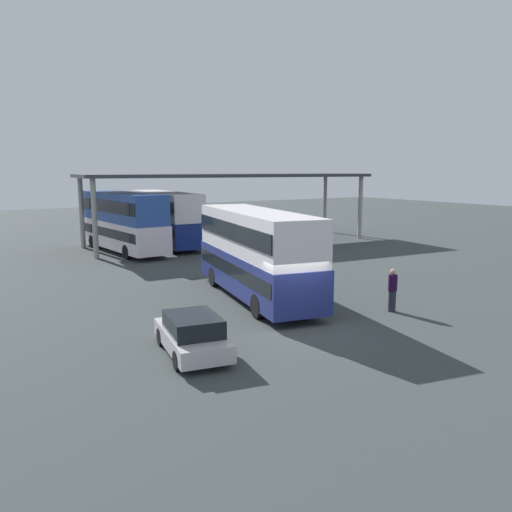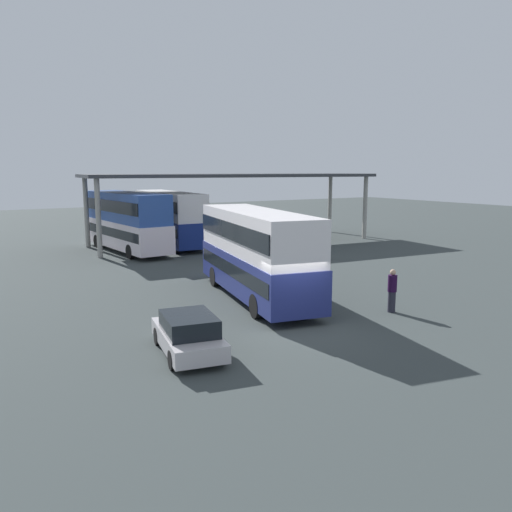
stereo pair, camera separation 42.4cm
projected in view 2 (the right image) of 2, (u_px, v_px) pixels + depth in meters
name	position (u px, v px, depth m)	size (l,w,h in m)	color
ground_plane	(296.00, 329.00, 19.38)	(140.00, 140.00, 0.00)	#353C3C
double_decker_main	(256.00, 251.00, 23.71)	(4.40, 10.36, 4.09)	navy
parked_hatchback	(188.00, 334.00, 16.64)	(2.33, 4.10, 1.35)	beige
double_decker_near_canopy	(126.00, 219.00, 37.46)	(3.37, 10.66, 4.33)	silver
double_decker_mid_row	(169.00, 216.00, 40.71)	(2.98, 11.14, 4.22)	navy
depot_canopy	(234.00, 178.00, 41.60)	(24.17, 8.48, 5.62)	#33353A
pedestrian_waiting	(392.00, 291.00, 21.56)	(0.38, 0.38, 1.83)	#262633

